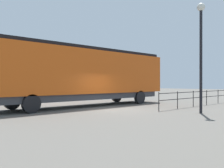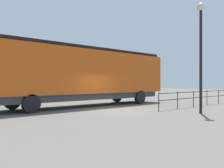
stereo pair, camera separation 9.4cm
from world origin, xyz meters
TOP-DOWN VIEW (x-y plane):
  - ground_plane at (0.00, 0.00)m, footprint 120.00×120.00m
  - locomotive at (-3.36, 0.49)m, footprint 3.08×15.18m
  - lamp_post at (4.81, 2.23)m, footprint 0.46×0.46m
  - platform_fence at (2.46, 6.82)m, footprint 0.05×10.86m

SIDE VIEW (x-z plane):
  - ground_plane at x=0.00m, z-range 0.00..0.00m
  - platform_fence at x=2.46m, z-range 0.18..1.37m
  - locomotive at x=-3.36m, z-range 0.25..4.61m
  - lamp_post at x=4.81m, z-range 1.04..7.39m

